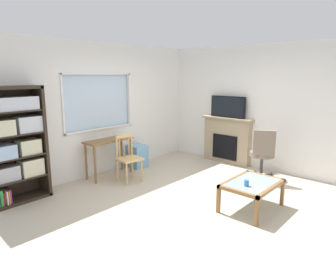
{
  "coord_description": "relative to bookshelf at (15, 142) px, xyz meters",
  "views": [
    {
      "loc": [
        -3.64,
        -2.79,
        2.03
      ],
      "look_at": [
        0.11,
        0.58,
        1.01
      ],
      "focal_mm": 31.9,
      "sensor_mm": 36.0,
      "label": 1
    }
  ],
  "objects": [
    {
      "name": "ground",
      "position": [
        1.85,
        -2.08,
        -0.99
      ],
      "size": [
        5.82,
        5.64,
        0.02
      ],
      "primitive_type": "cube",
      "color": "beige"
    },
    {
      "name": "wall_back_with_window",
      "position": [
        1.86,
        0.24,
        0.33
      ],
      "size": [
        4.82,
        0.15,
        2.66
      ],
      "color": "white",
      "rests_on": "ground"
    },
    {
      "name": "wall_right",
      "position": [
        4.32,
        -2.08,
        0.35
      ],
      "size": [
        0.12,
        4.84,
        2.66
      ],
      "primitive_type": "cube",
      "color": "white",
      "rests_on": "ground"
    },
    {
      "name": "bookshelf",
      "position": [
        0.0,
        0.0,
        0.0
      ],
      "size": [
        0.9,
        0.38,
        1.86
      ],
      "color": "#2D2319",
      "rests_on": "ground"
    },
    {
      "name": "desk_under_window",
      "position": [
        1.73,
        -0.11,
        -0.36
      ],
      "size": [
        0.98,
        0.4,
        0.76
      ],
      "color": "brown",
      "rests_on": "ground"
    },
    {
      "name": "wooden_chair",
      "position": [
        1.79,
        -0.62,
        -0.52
      ],
      "size": [
        0.47,
        0.45,
        0.9
      ],
      "color": "tan",
      "rests_on": "ground"
    },
    {
      "name": "plastic_drawer_unit",
      "position": [
        2.52,
        -0.06,
        -0.73
      ],
      "size": [
        0.35,
        0.4,
        0.5
      ],
      "primitive_type": "cube",
      "color": "#72ADDB",
      "rests_on": "ground"
    },
    {
      "name": "fireplace",
      "position": [
        4.16,
        -1.36,
        -0.44
      ],
      "size": [
        0.26,
        1.25,
        1.06
      ],
      "color": "tan",
      "rests_on": "ground"
    },
    {
      "name": "tv",
      "position": [
        4.14,
        -1.36,
        0.33
      ],
      "size": [
        0.06,
        0.86,
        0.49
      ],
      "color": "black",
      "rests_on": "fireplace"
    },
    {
      "name": "office_chair",
      "position": [
        3.63,
        -2.48,
        -0.42
      ],
      "size": [
        0.61,
        0.57,
        1.0
      ],
      "color": "#7A6B5B",
      "rests_on": "ground"
    },
    {
      "name": "coffee_table",
      "position": [
        2.24,
        -2.95,
        -0.61
      ],
      "size": [
        0.95,
        0.66,
        0.43
      ],
      "color": "#8C9E99",
      "rests_on": "ground"
    },
    {
      "name": "sippy_cup",
      "position": [
        2.04,
        -2.96,
        -0.5
      ],
      "size": [
        0.07,
        0.07,
        0.09
      ],
      "primitive_type": "cylinder",
      "color": "#337FD6",
      "rests_on": "coffee_table"
    }
  ]
}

